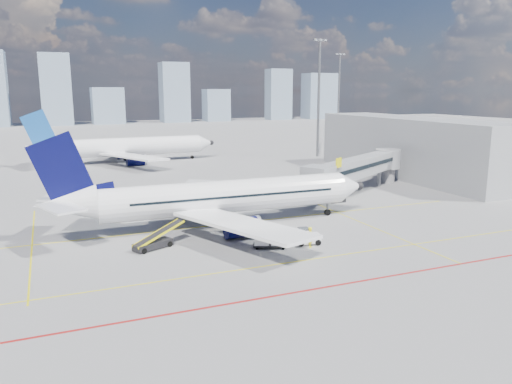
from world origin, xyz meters
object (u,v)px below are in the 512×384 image
Objects in this scene: cargo_dolly at (270,238)px; belt_loader at (154,243)px; ramp_worker at (311,237)px; second_aircraft at (124,147)px; baggage_tug at (307,237)px; main_aircraft at (215,198)px.

cargo_dolly is 10.88m from belt_loader.
belt_loader is 2.68× the size of ramp_worker.
second_aircraft reaches higher than ramp_worker.
baggage_tug is at bearing 18.16° from cargo_dolly.
main_aircraft is 18.35× the size of ramp_worker.
main_aircraft is 0.96× the size of second_aircraft.
cargo_dolly is at bearing -73.10° from main_aircraft.
belt_loader reaches higher than cargo_dolly.
second_aircraft is at bearing 93.26° from main_aircraft.
cargo_dolly is at bearing 102.38° from ramp_worker.
main_aircraft is at bearing 64.20° from ramp_worker.
ramp_worker is (6.05, -10.39, -2.22)m from main_aircraft.
second_aircraft is 7.11× the size of belt_loader.
belt_loader is (-5.84, -59.02, -2.65)m from second_aircraft.
ramp_worker is at bearing -85.97° from baggage_tug.
main_aircraft is at bearing 9.02° from belt_loader.
second_aircraft is at bearing 40.93° from ramp_worker.
belt_loader reaches higher than baggage_tug.
baggage_tug is 0.47× the size of belt_loader.
baggage_tug is (7.97, -63.36, -2.45)m from second_aircraft.
ramp_worker is at bearing 2.22° from cargo_dolly.
second_aircraft is (-1.79, 54.01, -0.00)m from main_aircraft.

